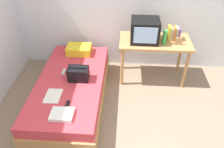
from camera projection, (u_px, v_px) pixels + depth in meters
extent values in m
plane|color=#84705B|center=(121.00, 148.00, 2.80)|extent=(8.00, 8.00, 0.00)
cube|color=#B27F4C|center=(72.00, 94.00, 3.43)|extent=(1.00, 2.00, 0.26)
cube|color=#C63842|center=(71.00, 83.00, 3.30)|extent=(0.97, 1.94, 0.16)
cube|color=#B27F4C|center=(155.00, 41.00, 3.54)|extent=(1.16, 0.60, 0.04)
cylinder|color=#B27F4C|center=(122.00, 67.00, 3.61)|extent=(0.05, 0.05, 0.71)
cylinder|color=#B27F4C|center=(186.00, 70.00, 3.55)|extent=(0.05, 0.05, 0.71)
cylinder|color=#B27F4C|center=(123.00, 52.00, 3.99)|extent=(0.05, 0.05, 0.71)
cylinder|color=#B27F4C|center=(180.00, 54.00, 3.93)|extent=(0.05, 0.05, 0.71)
cube|color=black|center=(145.00, 30.00, 3.41)|extent=(0.44, 0.38, 0.36)
cube|color=#8CB2E0|center=(145.00, 36.00, 3.26)|extent=(0.35, 0.01, 0.26)
cylinder|color=green|center=(165.00, 37.00, 3.37)|extent=(0.07, 0.07, 0.23)
cube|color=gold|center=(169.00, 33.00, 3.50)|extent=(0.04, 0.15, 0.22)
cube|color=gray|center=(171.00, 34.00, 3.51)|extent=(0.03, 0.15, 0.19)
cube|color=#CC7233|center=(174.00, 33.00, 3.50)|extent=(0.04, 0.13, 0.22)
cube|color=gray|center=(177.00, 33.00, 3.50)|extent=(0.04, 0.15, 0.21)
cube|color=#7A3D89|center=(179.00, 34.00, 3.50)|extent=(0.03, 0.15, 0.20)
cube|color=#9E754C|center=(179.00, 41.00, 3.38)|extent=(0.11, 0.02, 0.12)
cube|color=yellow|center=(79.00, 50.00, 3.80)|extent=(0.41, 0.29, 0.14)
cube|color=black|center=(78.00, 74.00, 3.20)|extent=(0.30, 0.20, 0.20)
cylinder|color=black|center=(78.00, 67.00, 3.13)|extent=(0.24, 0.02, 0.02)
cube|color=white|center=(53.00, 96.00, 2.96)|extent=(0.21, 0.29, 0.01)
cube|color=black|center=(67.00, 105.00, 2.81)|extent=(0.04, 0.16, 0.02)
cube|color=#B7B7BC|center=(64.00, 72.00, 3.38)|extent=(0.04, 0.14, 0.02)
cube|color=white|center=(62.00, 114.00, 2.67)|extent=(0.28, 0.22, 0.05)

